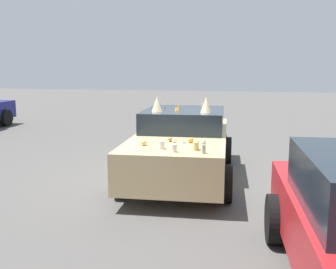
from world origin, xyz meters
The scene contains 2 objects.
ground_plane centered at (0.00, 0.00, 0.00)m, with size 60.00×60.00×0.00m, color #514F4C.
art_car_decorated centered at (0.06, 0.00, 0.71)m, with size 4.60×2.23×1.70m.
Camera 1 is at (-7.83, -1.33, 2.28)m, focal length 41.75 mm.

